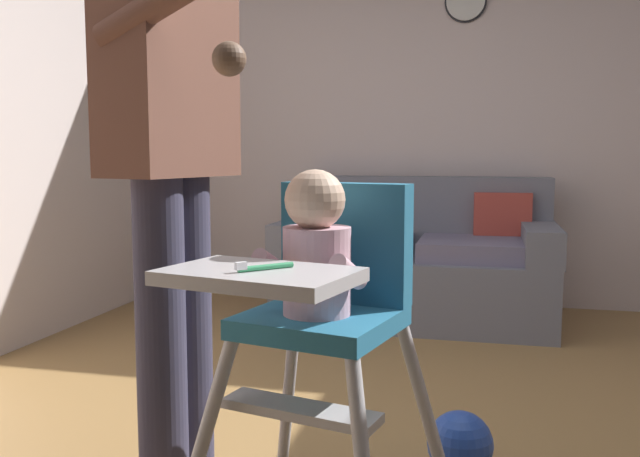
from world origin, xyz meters
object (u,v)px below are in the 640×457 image
object	(u,v)px
high_chair	(320,287)
adult_standing	(173,166)
couch	(418,264)
toy_ball	(460,444)
wall_clock	(466,1)

from	to	relation	value
high_chair	adult_standing	world-z (taller)	adult_standing
couch	adult_standing	world-z (taller)	adult_standing
adult_standing	toy_ball	size ratio (longest dim) A/B	8.27
toy_ball	adult_standing	bearing A→B (deg)	-157.44
adult_standing	wall_clock	bearing A→B (deg)	89.88
adult_standing	toy_ball	world-z (taller)	adult_standing
couch	wall_clock	distance (m)	1.73
high_chair	toy_ball	distance (m)	0.80
couch	high_chair	xyz separation A→B (m)	(-0.00, -2.49, 0.34)
couch	toy_ball	bearing A→B (deg)	9.36
couch	toy_ball	world-z (taller)	couch
toy_ball	wall_clock	world-z (taller)	wall_clock
wall_clock	couch	bearing A→B (deg)	-116.34
adult_standing	couch	bearing A→B (deg)	92.66
adult_standing	wall_clock	xyz separation A→B (m)	(0.69, 2.85, 1.01)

